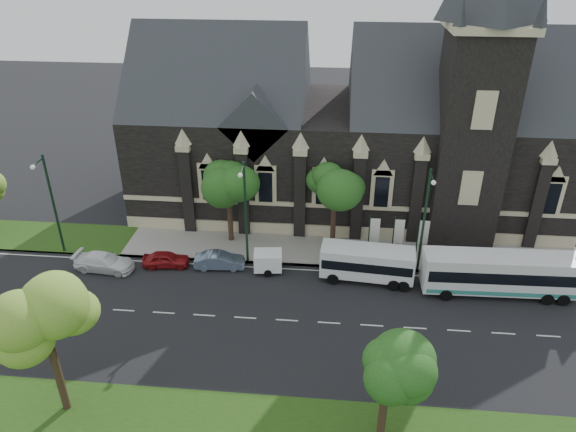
# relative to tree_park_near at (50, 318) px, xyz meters

# --- Properties ---
(ground) EXTENTS (160.00, 160.00, 0.00)m
(ground) POSITION_rel_tree_park_near_xyz_m (11.77, 8.77, -6.42)
(ground) COLOR black
(ground) RESTS_ON ground
(sidewalk) EXTENTS (80.00, 5.00, 0.15)m
(sidewalk) POSITION_rel_tree_park_near_xyz_m (11.77, 18.27, -6.34)
(sidewalk) COLOR #9C958E
(sidewalk) RESTS_ON ground
(museum) EXTENTS (40.00, 17.70, 29.90)m
(museum) POSITION_rel_tree_park_near_xyz_m (16.89, 27.55, 1.75)
(museum) COLOR black
(museum) RESTS_ON ground
(tree_park_near) EXTENTS (4.42, 4.42, 8.56)m
(tree_park_near) POSITION_rel_tree_park_near_xyz_m (0.00, 0.00, 0.00)
(tree_park_near) COLOR black
(tree_park_near) RESTS_ON ground
(tree_park_east) EXTENTS (3.40, 3.40, 6.28)m
(tree_park_east) POSITION_rel_tree_park_near_xyz_m (17.95, -0.55, -1.80)
(tree_park_east) COLOR black
(tree_park_east) RESTS_ON ground
(tree_walk_right) EXTENTS (4.08, 4.08, 7.80)m
(tree_walk_right) POSITION_rel_tree_park_near_xyz_m (14.98, 19.48, -0.60)
(tree_walk_right) COLOR black
(tree_walk_right) RESTS_ON ground
(tree_walk_left) EXTENTS (3.91, 3.91, 7.64)m
(tree_walk_left) POSITION_rel_tree_park_near_xyz_m (5.97, 19.47, -0.68)
(tree_walk_left) COLOR black
(tree_walk_left) RESTS_ON ground
(street_lamp_near) EXTENTS (0.36, 1.88, 9.00)m
(street_lamp_near) POSITION_rel_tree_park_near_xyz_m (21.77, 15.86, -1.30)
(street_lamp_near) COLOR #152F1E
(street_lamp_near) RESTS_ON ground
(street_lamp_mid) EXTENTS (0.36, 1.88, 9.00)m
(street_lamp_mid) POSITION_rel_tree_park_near_xyz_m (7.77, 15.86, -1.30)
(street_lamp_mid) COLOR #152F1E
(street_lamp_mid) RESTS_ON ground
(street_lamp_far) EXTENTS (0.36, 1.88, 9.00)m
(street_lamp_far) POSITION_rel_tree_park_near_xyz_m (-8.23, 15.86, -1.30)
(street_lamp_far) COLOR #152F1E
(street_lamp_far) RESTS_ON ground
(banner_flag_left) EXTENTS (0.90, 0.10, 4.00)m
(banner_flag_left) POSITION_rel_tree_park_near_xyz_m (18.06, 17.77, -4.03)
(banner_flag_left) COLOR #152F1E
(banner_flag_left) RESTS_ON ground
(banner_flag_center) EXTENTS (0.90, 0.10, 4.00)m
(banner_flag_center) POSITION_rel_tree_park_near_xyz_m (20.06, 17.77, -4.03)
(banner_flag_center) COLOR #152F1E
(banner_flag_center) RESTS_ON ground
(banner_flag_right) EXTENTS (0.90, 0.10, 4.00)m
(banner_flag_right) POSITION_rel_tree_park_near_xyz_m (22.06, 17.77, -4.03)
(banner_flag_right) COLOR #152F1E
(banner_flag_right) RESTS_ON ground
(tour_coach) EXTENTS (11.43, 2.87, 3.32)m
(tour_coach) POSITION_rel_tree_park_near_xyz_m (27.36, 13.51, -4.60)
(tour_coach) COLOR silver
(tour_coach) RESTS_ON ground
(shuttle_bus) EXTENTS (7.40, 3.09, 2.79)m
(shuttle_bus) POSITION_rel_tree_park_near_xyz_m (17.57, 14.43, -4.80)
(shuttle_bus) COLOR white
(shuttle_bus) RESTS_ON ground
(box_trailer) EXTENTS (3.31, 1.95, 1.73)m
(box_trailer) POSITION_rel_tree_park_near_xyz_m (9.64, 14.87, -5.43)
(box_trailer) COLOR white
(box_trailer) RESTS_ON ground
(sedan) EXTENTS (4.20, 1.76, 1.35)m
(sedan) POSITION_rel_tree_park_near_xyz_m (5.64, 14.97, -5.74)
(sedan) COLOR slate
(sedan) RESTS_ON ground
(car_far_red) EXTENTS (3.95, 1.93, 1.30)m
(car_far_red) POSITION_rel_tree_park_near_xyz_m (1.19, 14.78, -5.77)
(car_far_red) COLOR maroon
(car_far_red) RESTS_ON ground
(car_far_white) EXTENTS (5.05, 2.41, 1.42)m
(car_far_white) POSITION_rel_tree_park_near_xyz_m (-3.66, 13.82, -5.71)
(car_far_white) COLOR white
(car_far_white) RESTS_ON ground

